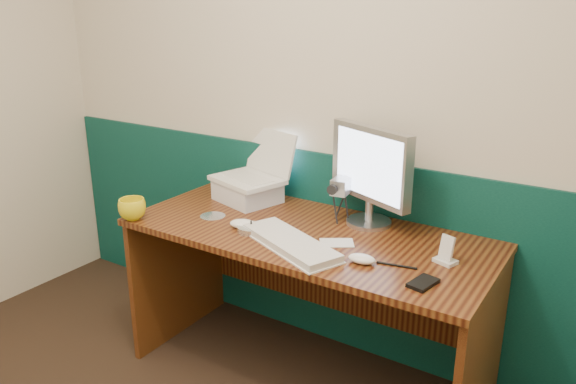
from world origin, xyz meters
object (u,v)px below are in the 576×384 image
Objects in this scene: monitor at (371,175)px; camcorder at (341,200)px; desk at (306,307)px; laptop at (247,155)px; keyboard at (290,243)px; mug at (132,209)px.

camcorder is at bearing -139.38° from monitor.
laptop is at bearing 158.62° from desk.
camcorder is at bearing 16.78° from laptop.
monitor is 0.93× the size of keyboard.
desk is at bearing 122.64° from keyboard.
laptop is 0.64m from keyboard.
desk is 4.86× the size of laptop.
monitor is (0.64, 0.04, -0.01)m from laptop.
laptop is at bearing 166.78° from keyboard.
monitor reaches higher than camcorder.
keyboard is 2.48× the size of camcorder.
camcorder is (0.52, 0.01, -0.14)m from laptop.
laptop is 1.67× the size of camcorder.
monitor is at bearing 49.41° from desk.
monitor is at bearing 20.06° from laptop.
monitor reaches higher than mug.
keyboard is (0.48, -0.36, -0.22)m from laptop.
keyboard reaches higher than desk.
mug is 0.63× the size of camcorder.
camcorder reaches higher than keyboard.
desk is 3.27× the size of keyboard.
laptop is 0.64m from monitor.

